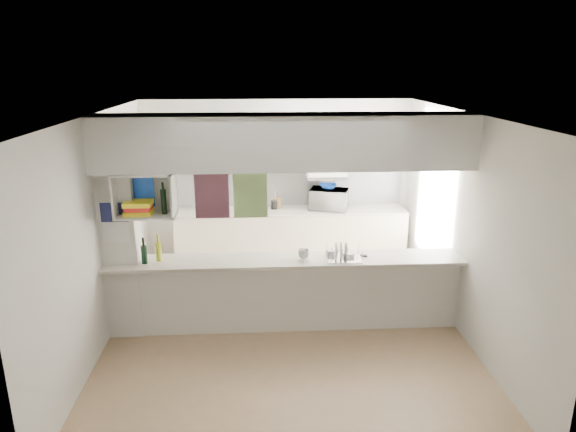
{
  "coord_description": "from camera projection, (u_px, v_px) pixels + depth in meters",
  "views": [
    {
      "loc": [
        -0.3,
        -5.63,
        3.14
      ],
      "look_at": [
        0.06,
        0.5,
        1.3
      ],
      "focal_mm": 32.0,
      "sensor_mm": 36.0,
      "label": 1
    }
  ],
  "objects": [
    {
      "name": "floor",
      "position": [
        286.0,
        329.0,
        6.3
      ],
      "size": [
        4.8,
        4.8,
        0.0
      ],
      "primitive_type": "plane",
      "color": "tan",
      "rests_on": "ground"
    },
    {
      "name": "ceiling",
      "position": [
        285.0,
        114.0,
        5.55
      ],
      "size": [
        4.8,
        4.8,
        0.0
      ],
      "primitive_type": "plane",
      "color": "white",
      "rests_on": "wall_back"
    },
    {
      "name": "wall_back",
      "position": [
        277.0,
        182.0,
        8.22
      ],
      "size": [
        4.2,
        0.0,
        4.2
      ],
      "primitive_type": "plane",
      "rotation": [
        1.57,
        0.0,
        0.0
      ],
      "color": "silver",
      "rests_on": "floor"
    },
    {
      "name": "wall_left",
      "position": [
        101.0,
        231.0,
        5.81
      ],
      "size": [
        0.0,
        4.8,
        4.8
      ],
      "primitive_type": "plane",
      "rotation": [
        1.57,
        0.0,
        1.57
      ],
      "color": "silver",
      "rests_on": "floor"
    },
    {
      "name": "wall_right",
      "position": [
        463.0,
        225.0,
        6.04
      ],
      "size": [
        0.0,
        4.8,
        4.8
      ],
      "primitive_type": "plane",
      "rotation": [
        1.57,
        0.0,
        -1.57
      ],
      "color": "silver",
      "rests_on": "floor"
    },
    {
      "name": "servery_partition",
      "position": [
        270.0,
        198.0,
        5.81
      ],
      "size": [
        4.2,
        0.5,
        2.6
      ],
      "color": "silver",
      "rests_on": "floor"
    },
    {
      "name": "cubby_shelf",
      "position": [
        144.0,
        197.0,
        5.66
      ],
      "size": [
        0.65,
        0.35,
        0.5
      ],
      "color": "white",
      "rests_on": "bulkhead"
    },
    {
      "name": "kitchen_run",
      "position": [
        288.0,
        215.0,
        8.12
      ],
      "size": [
        3.6,
        0.63,
        2.24
      ],
      "color": "silver",
      "rests_on": "floor"
    },
    {
      "name": "microwave",
      "position": [
        329.0,
        199.0,
        8.03
      ],
      "size": [
        0.68,
        0.55,
        0.33
      ],
      "primitive_type": "imported",
      "rotation": [
        0.0,
        0.0,
        2.86
      ],
      "color": "white",
      "rests_on": "bench_top"
    },
    {
      "name": "bowl",
      "position": [
        328.0,
        186.0,
        8.01
      ],
      "size": [
        0.27,
        0.27,
        0.07
      ],
      "primitive_type": "imported",
      "color": "#0E389D",
      "rests_on": "microwave"
    },
    {
      "name": "dish_rack",
      "position": [
        344.0,
        253.0,
        6.0
      ],
      "size": [
        0.41,
        0.31,
        0.21
      ],
      "rotation": [
        0.0,
        0.0,
        -0.03
      ],
      "color": "silver",
      "rests_on": "breakfast_bar"
    },
    {
      "name": "cup",
      "position": [
        304.0,
        254.0,
        6.0
      ],
      "size": [
        0.14,
        0.14,
        0.11
      ],
      "primitive_type": "imported",
      "rotation": [
        0.0,
        0.0,
        0.01
      ],
      "color": "white",
      "rests_on": "dish_rack"
    },
    {
      "name": "wine_bottles",
      "position": [
        152.0,
        252.0,
        5.91
      ],
      "size": [
        0.22,
        0.15,
        0.33
      ],
      "color": "black",
      "rests_on": "breakfast_bar"
    },
    {
      "name": "plastic_tubs",
      "position": [
        339.0,
        253.0,
        6.12
      ],
      "size": [
        0.49,
        0.21,
        0.07
      ],
      "color": "silver",
      "rests_on": "breakfast_bar"
    },
    {
      "name": "utensil_jar",
      "position": [
        274.0,
        205.0,
        8.07
      ],
      "size": [
        0.1,
        0.1,
        0.14
      ],
      "primitive_type": "cylinder",
      "color": "black",
      "rests_on": "bench_top"
    },
    {
      "name": "knife_block",
      "position": [
        278.0,
        203.0,
        8.09
      ],
      "size": [
        0.1,
        0.08,
        0.18
      ],
      "primitive_type": "cube",
      "rotation": [
        0.0,
        0.0,
        -0.15
      ],
      "color": "brown",
      "rests_on": "bench_top"
    }
  ]
}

